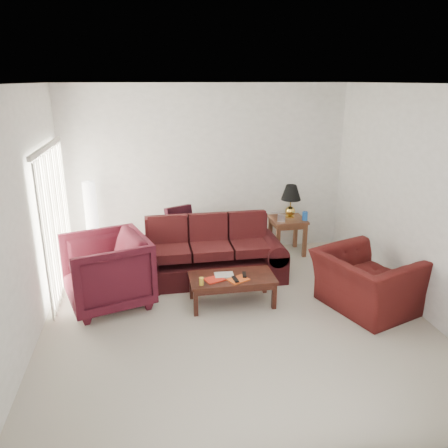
% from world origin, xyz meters
% --- Properties ---
extents(floor, '(5.00, 5.00, 0.00)m').
position_xyz_m(floor, '(0.00, 0.00, 0.00)').
color(floor, '#BAB19E').
rests_on(floor, ground).
extents(blinds, '(0.10, 2.00, 2.16)m').
position_xyz_m(blinds, '(-2.42, 1.30, 1.08)').
color(blinds, silver).
rests_on(blinds, ground).
extents(sofa, '(2.35, 1.05, 0.95)m').
position_xyz_m(sofa, '(-0.14, 1.28, 0.48)').
color(sofa, black).
rests_on(sofa, ground).
extents(throw_pillow, '(0.52, 0.41, 0.49)m').
position_xyz_m(throw_pillow, '(-0.56, 2.08, 0.76)').
color(throw_pillow, black).
rests_on(throw_pillow, sofa).
extents(end_table, '(0.61, 0.61, 0.66)m').
position_xyz_m(end_table, '(1.40, 2.12, 0.33)').
color(end_table, '#57261E').
rests_on(end_table, ground).
extents(table_lamp, '(0.37, 0.37, 0.60)m').
position_xyz_m(table_lamp, '(1.46, 2.18, 0.96)').
color(table_lamp, gold).
rests_on(table_lamp, end_table).
extents(clock, '(0.14, 0.09, 0.13)m').
position_xyz_m(clock, '(1.23, 1.95, 0.73)').
color(clock, white).
rests_on(clock, end_table).
extents(blue_canister, '(0.12, 0.12, 0.15)m').
position_xyz_m(blue_canister, '(1.67, 1.96, 0.74)').
color(blue_canister, blue).
rests_on(blue_canister, end_table).
extents(picture_frame, '(0.14, 0.16, 0.05)m').
position_xyz_m(picture_frame, '(1.21, 2.30, 0.74)').
color(picture_frame, silver).
rests_on(picture_frame, end_table).
extents(floor_lamp, '(0.24, 0.24, 1.47)m').
position_xyz_m(floor_lamp, '(-2.02, 2.20, 0.74)').
color(floor_lamp, silver).
rests_on(floor_lamp, ground).
extents(armchair_left, '(1.39, 1.37, 1.01)m').
position_xyz_m(armchair_left, '(-1.69, 0.70, 0.51)').
color(armchair_left, '#3E0E18').
rests_on(armchair_left, ground).
extents(armchair_right, '(1.42, 1.52, 0.80)m').
position_xyz_m(armchair_right, '(1.81, -0.06, 0.40)').
color(armchair_right, '#400F0E').
rests_on(armchair_right, ground).
extents(coffee_table, '(1.30, 0.87, 0.42)m').
position_xyz_m(coffee_table, '(0.03, 0.40, 0.21)').
color(coffee_table, black).
rests_on(coffee_table, ground).
extents(magazine_red, '(0.32, 0.28, 0.02)m').
position_xyz_m(magazine_red, '(-0.22, 0.33, 0.43)').
color(magazine_red, red).
rests_on(magazine_red, coffee_table).
extents(magazine_white, '(0.28, 0.21, 0.02)m').
position_xyz_m(magazine_white, '(-0.07, 0.45, 0.43)').
color(magazine_white, beige).
rests_on(magazine_white, coffee_table).
extents(magazine_orange, '(0.33, 0.30, 0.02)m').
position_xyz_m(magazine_orange, '(0.09, 0.28, 0.43)').
color(magazine_orange, '#D04E18').
rests_on(magazine_orange, coffee_table).
extents(remote_a, '(0.07, 0.19, 0.02)m').
position_xyz_m(remote_a, '(0.05, 0.25, 0.45)').
color(remote_a, black).
rests_on(remote_a, coffee_table).
extents(remote_b, '(0.08, 0.18, 0.02)m').
position_xyz_m(remote_b, '(0.20, 0.37, 0.45)').
color(remote_b, black).
rests_on(remote_b, coffee_table).
extents(yellow_glass, '(0.08, 0.08, 0.11)m').
position_xyz_m(yellow_glass, '(-0.42, 0.21, 0.47)').
color(yellow_glass, gold).
rests_on(yellow_glass, coffee_table).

